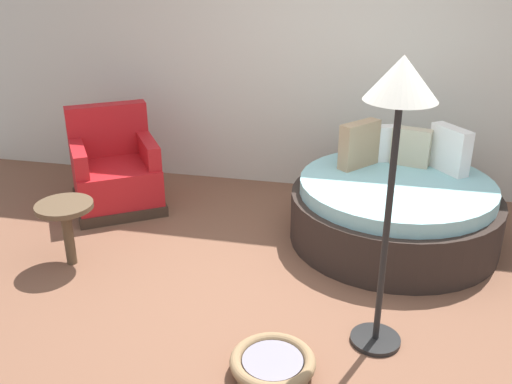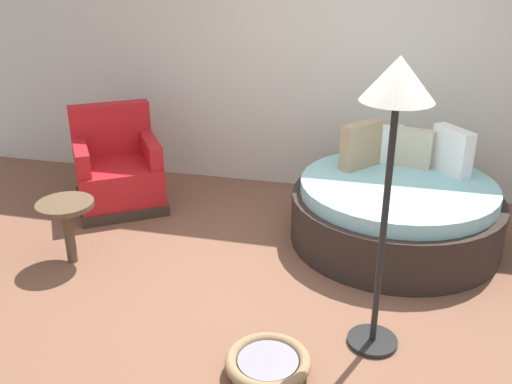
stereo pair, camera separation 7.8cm
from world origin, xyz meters
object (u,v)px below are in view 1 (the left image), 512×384
round_daybed (394,209)px  floor_lamp (399,109)px  red_armchair (115,173)px  pet_basket (273,365)px  side_table (65,215)px

round_daybed → floor_lamp: (-0.09, -1.45, 1.25)m
red_armchair → floor_lamp: floor_lamp is taller
pet_basket → floor_lamp: 1.63m
pet_basket → side_table: 2.06m
round_daybed → red_armchair: round_daybed is taller
round_daybed → side_table: size_ratio=3.36×
red_armchair → floor_lamp: bearing=-32.3°
side_table → red_armchair: bearing=96.5°
pet_basket → side_table: size_ratio=0.98×
red_armchair → round_daybed: bearing=-3.1°
round_daybed → floor_lamp: 1.92m
round_daybed → pet_basket: 2.03m
pet_basket → side_table: bearing=153.2°
floor_lamp → side_table: bearing=168.8°
round_daybed → floor_lamp: floor_lamp is taller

